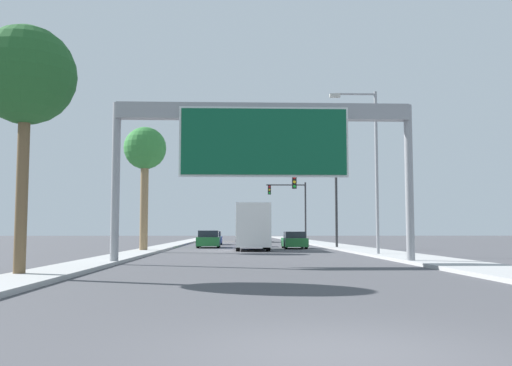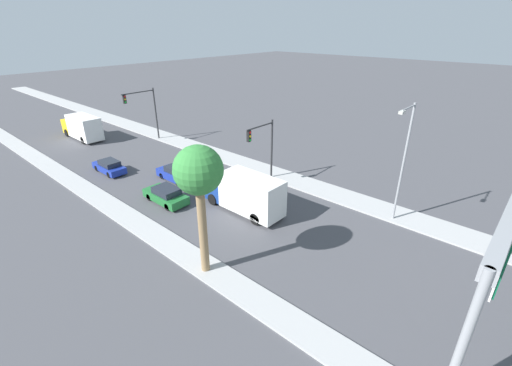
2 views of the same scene
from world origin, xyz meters
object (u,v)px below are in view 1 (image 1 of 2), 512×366
object	(u,v)px
truck_box_primary	(252,227)
traffic_light_mid_block	(294,202)
sign_gantry	(264,135)
car_far_center	(213,238)
truck_box_secondary	(245,229)
car_near_center	(249,239)
street_lamp_right	(371,159)
traffic_light_near_intersection	(322,197)
palm_tree_background	(145,152)
palm_tree_foreground	(26,78)
car_far_left	(294,240)
car_mid_center	(209,240)

from	to	relation	value
truck_box_primary	traffic_light_mid_block	bearing A→B (deg)	76.63
sign_gantry	car_far_center	size ratio (longest dim) A/B	3.08
sign_gantry	truck_box_secondary	xyz separation A→B (m)	(0.00, 48.00, -3.99)
car_near_center	traffic_light_mid_block	size ratio (longest dim) A/B	0.64
street_lamp_right	traffic_light_near_intersection	bearing A→B (deg)	94.22
traffic_light_near_intersection	palm_tree_background	world-z (taller)	palm_tree_background
car_near_center	palm_tree_foreground	size ratio (longest dim) A/B	0.57
truck_box_primary	traffic_light_near_intersection	world-z (taller)	traffic_light_near_intersection
car_near_center	palm_tree_background	bearing A→B (deg)	-119.75
car_near_center	truck_box_secondary	bearing A→B (deg)	90.00
sign_gantry	car_far_left	size ratio (longest dim) A/B	3.12
car_mid_center	palm_tree_background	size ratio (longest dim) A/B	0.52
sign_gantry	car_mid_center	distance (m)	24.61
car_near_center	truck_box_secondary	xyz separation A→B (m)	(0.00, 20.98, 0.94)
palm_tree_background	truck_box_secondary	bearing A→B (deg)	77.67
truck_box_primary	truck_box_secondary	size ratio (longest dim) A/B	0.97
traffic_light_near_intersection	street_lamp_right	distance (m)	12.78
palm_tree_background	traffic_light_mid_block	bearing A→B (deg)	63.85
sign_gantry	street_lamp_right	xyz separation A→B (m)	(6.53, 7.48, -0.09)
traffic_light_near_intersection	palm_tree_foreground	world-z (taller)	palm_tree_foreground
car_far_center	traffic_light_mid_block	xyz separation A→B (m)	(8.89, 6.05, 4.01)
traffic_light_near_intersection	sign_gantry	bearing A→B (deg)	-105.53
sign_gantry	palm_tree_foreground	bearing A→B (deg)	-138.54
traffic_light_mid_block	car_mid_center	bearing A→B (deg)	-118.63
sign_gantry	palm_tree_foreground	world-z (taller)	palm_tree_foreground
car_mid_center	car_far_center	xyz separation A→B (m)	(0.00, 10.23, -0.04)
traffic_light_mid_block	sign_gantry	bearing A→B (deg)	-97.65
car_mid_center	street_lamp_right	bearing A→B (deg)	-58.50
traffic_light_near_intersection	truck_box_secondary	bearing A→B (deg)	101.36
car_near_center	car_mid_center	bearing A→B (deg)	-137.78
truck_box_secondary	car_near_center	bearing A→B (deg)	-90.00
car_near_center	car_far_center	xyz separation A→B (m)	(-3.50, 7.05, -0.07)
traffic_light_near_intersection	traffic_light_mid_block	size ratio (longest dim) A/B	0.89
truck_box_secondary	truck_box_primary	bearing A→B (deg)	-90.00
truck_box_primary	car_far_left	bearing A→B (deg)	46.64
palm_tree_background	street_lamp_right	xyz separation A→B (m)	(13.95, -6.56, -1.23)
sign_gantry	palm_tree_foreground	xyz separation A→B (m)	(-7.83, -6.92, 0.60)
traffic_light_mid_block	palm_tree_background	xyz separation A→B (m)	(-12.81, -26.09, 2.13)
car_mid_center	car_far_left	bearing A→B (deg)	-20.92
traffic_light_near_intersection	palm_tree_background	xyz separation A→B (m)	(-13.02, -6.09, 2.68)
palm_tree_foreground	street_lamp_right	world-z (taller)	street_lamp_right
sign_gantry	car_mid_center	world-z (taller)	sign_gantry
car_far_center	street_lamp_right	bearing A→B (deg)	-69.34
palm_tree_foreground	car_far_left	bearing A→B (deg)	68.03
palm_tree_background	car_far_left	bearing A→B (deg)	33.15
truck_box_primary	palm_tree_foreground	bearing A→B (deg)	-107.81
truck_box_secondary	palm_tree_background	world-z (taller)	palm_tree_background
sign_gantry	car_far_center	xyz separation A→B (m)	(-3.50, 34.08, -5.00)
palm_tree_background	street_lamp_right	size ratio (longest dim) A/B	0.90
traffic_light_mid_block	street_lamp_right	bearing A→B (deg)	-88.00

